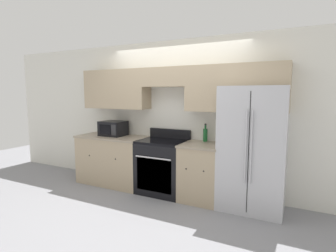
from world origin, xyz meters
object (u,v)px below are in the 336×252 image
Objects in this scene: refrigerator at (253,148)px; microwave at (113,128)px; oven_range at (163,166)px; bottle at (205,134)px.

microwave is at bearing 179.98° from refrigerator.
microwave is (-2.53, 0.00, 0.14)m from refrigerator.
microwave is (-1.07, 0.05, 0.58)m from oven_range.
refrigerator is 6.10× the size of bottle.
refrigerator reaches higher than oven_range.
refrigerator is at bearing 1.84° from oven_range.
oven_range is 0.59× the size of refrigerator.
refrigerator is at bearing -0.02° from microwave.
microwave is at bearing -174.06° from bottle.
oven_range is 3.63× the size of bottle.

